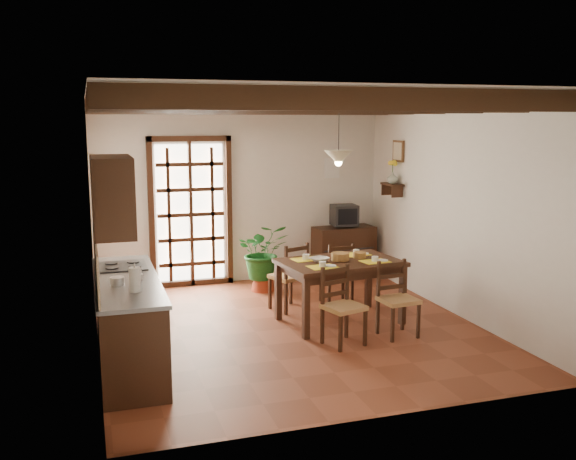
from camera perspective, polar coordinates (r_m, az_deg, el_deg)
name	(u,v)px	position (r m, az deg, el deg)	size (l,w,h in m)	color
ground_plane	(290,328)	(7.93, 0.18, -8.73)	(5.00, 5.00, 0.00)	brown
room_shell	(290,180)	(7.55, 0.19, 4.45)	(4.52, 5.02, 2.81)	silver
ceiling_beams	(290,104)	(7.52, 0.20, 11.09)	(4.50, 4.34, 0.20)	black
french_door	(191,209)	(9.82, -8.65, 1.82)	(1.26, 0.11, 2.32)	white
kitchen_counter	(128,320)	(6.88, -14.07, -7.80)	(0.64, 2.25, 1.38)	black
upper_cabinet	(112,196)	(5.91, -15.35, 2.94)	(0.35, 0.80, 0.70)	black
range_hood	(110,194)	(7.16, -15.53, 3.14)	(0.38, 0.60, 0.54)	white
counter_items	(125,273)	(6.84, -14.29, -3.69)	(0.50, 1.43, 0.25)	black
dining_table	(340,268)	(8.02, 4.65, -3.43)	(1.55, 1.10, 0.79)	#361D11
chair_near_left	(343,321)	(7.33, 4.90, -8.03)	(0.50, 0.49, 0.89)	#B2804C
chair_near_right	(397,313)	(7.70, 9.69, -7.28)	(0.44, 0.43, 0.88)	#B2804C
chair_far_left	(289,289)	(8.61, 0.10, -5.24)	(0.54, 0.53, 0.91)	#B2804C
chair_far_right	(337,284)	(8.93, 4.34, -4.82)	(0.41, 0.39, 0.86)	#B2804C
table_setting	(340,255)	(7.99, 4.66, -2.25)	(1.06, 0.71, 0.10)	yellow
table_bowl	(320,259)	(7.92, 2.83, -2.63)	(0.22, 0.22, 0.05)	white
sideboard	(344,252)	(10.39, 4.97, -1.95)	(0.97, 0.44, 0.82)	black
crt_tv	(344,215)	(10.28, 5.03, 1.33)	(0.41, 0.39, 0.33)	black
fuse_box	(332,168)	(10.39, 3.92, 5.52)	(0.25, 0.03, 0.32)	white
plant_pot	(263,283)	(9.60, -2.23, -4.75)	(0.36, 0.36, 0.22)	maroon
potted_plant	(263,253)	(9.50, -2.25, -2.06)	(1.94, 1.66, 2.16)	#144C19
wall_shelf	(392,187)	(9.87, 9.25, 3.80)	(0.20, 0.42, 0.20)	black
shelf_vase	(392,178)	(9.86, 9.27, 4.61)	(0.15, 0.15, 0.15)	#B2BFB2
shelf_flowers	(393,164)	(9.84, 9.30, 5.81)	(0.14, 0.14, 0.36)	yellow
framed_picture	(398,151)	(9.87, 9.77, 6.93)	(0.03, 0.32, 0.32)	brown
pendant_lamp	(338,156)	(7.92, 4.51, 6.57)	(0.36, 0.36, 0.84)	black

